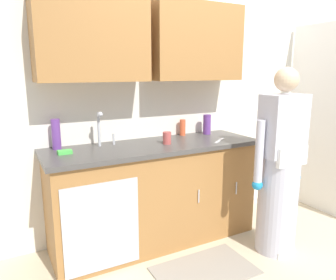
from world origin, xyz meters
TOP-DOWN VIEW (x-y plane):
  - ground_plane at (0.00, 0.00)m, footprint 9.00×9.00m
  - kitchen_wall_with_uppers at (-0.14, 0.99)m, footprint 4.80×0.44m
  - closet_door_panel at (1.45, 0.40)m, footprint 0.04×1.10m
  - counter_cabinet at (-0.55, 0.70)m, footprint 1.90×0.62m
  - countertop at (-0.55, 0.70)m, footprint 1.96×0.66m
  - sink at (-0.97, 0.71)m, footprint 0.50×0.36m
  - person_at_sink at (0.32, 0.03)m, footprint 0.55×0.34m
  - floor_mat at (-0.42, 0.05)m, footprint 0.80×0.50m
  - bottle_soap at (0.14, 0.88)m, footprint 0.08×0.08m
  - bottle_cleaner_spray at (-1.36, 0.91)m, footprint 0.07×0.07m
  - bottle_water_short at (-0.12, 0.93)m, footprint 0.06×0.06m
  - cup_by_sink at (-0.45, 0.65)m, footprint 0.08×0.08m
  - knife_on_counter at (0.05, 0.53)m, footprint 0.21×0.16m
  - sponge at (-1.33, 0.72)m, footprint 0.11×0.07m

SIDE VIEW (x-z plane):
  - ground_plane at x=0.00m, z-range 0.00..0.00m
  - floor_mat at x=-0.42m, z-range 0.00..0.01m
  - counter_cabinet at x=-0.55m, z-range 0.00..0.90m
  - person_at_sink at x=0.32m, z-range -0.12..1.50m
  - countertop at x=-0.55m, z-range 0.90..0.94m
  - sink at x=-0.97m, z-range 0.75..1.10m
  - knife_on_counter at x=0.05m, z-range 0.94..0.95m
  - sponge at x=-1.33m, z-range 0.94..0.97m
  - cup_by_sink at x=-0.45m, z-range 0.94..1.05m
  - bottle_water_short at x=-0.12m, z-range 0.94..1.10m
  - bottle_soap at x=0.14m, z-range 0.94..1.14m
  - closet_door_panel at x=1.45m, z-range 0.00..2.10m
  - bottle_cleaner_spray at x=-1.36m, z-range 0.94..1.20m
  - kitchen_wall_with_uppers at x=-0.14m, z-range 0.13..2.83m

